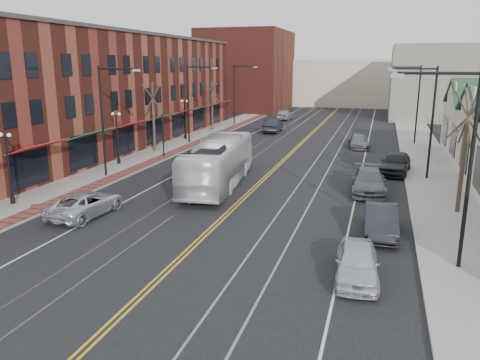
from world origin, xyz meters
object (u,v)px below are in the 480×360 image
Objects in this scene: parked_car_a at (357,263)px; transit_bus at (219,163)px; parked_car_d at (395,163)px; parked_car_b at (381,221)px; parked_suv at (86,204)px; parked_car_c at (369,181)px.

transit_bus is at bearing 125.78° from parked_car_a.
parked_car_d is at bearing 81.10° from parked_car_a.
transit_bus is 2.64× the size of parked_car_b.
parked_car_d is (1.80, 19.65, 0.15)m from parked_car_a.
parked_suv is 1.11× the size of parked_car_b.
parked_car_c is at bearing 93.99° from parked_car_b.
parked_car_d reaches higher than parked_car_a.
transit_bus is 9.79m from parked_suv.
parked_suv is 15.93m from parked_car_b.
transit_bus is 2.36× the size of parked_car_d.
parked_car_c is (0.00, 13.44, 0.06)m from parked_car_a.
parked_car_b is at bearing -86.16° from parked_car_d.
parked_car_b reaches higher than parked_car_a.
parked_car_a is at bearing -93.51° from parked_car_c.
parked_car_c is at bearing -179.11° from transit_bus.
parked_suv is at bearing -129.09° from parked_car_d.
parked_car_a is at bearing -101.10° from parked_car_b.
parked_car_d reaches higher than parked_car_b.
parked_car_a is (15.00, -3.83, 0.01)m from parked_suv.
transit_bus reaches higher than parked_car_b.
parked_suv is at bearing -150.86° from parked_car_c.
parked_suv is 15.48m from parked_car_a.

